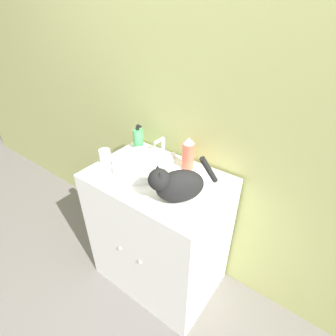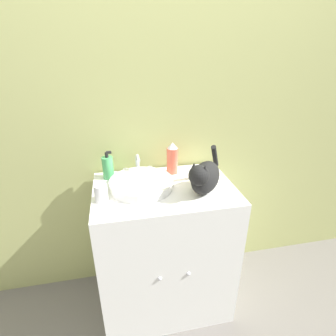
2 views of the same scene
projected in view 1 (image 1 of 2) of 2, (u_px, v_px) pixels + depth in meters
ground_plane at (136, 301)px, 1.79m from camera, size 8.00×8.00×0.00m
wall_back at (190, 100)px, 1.49m from camera, size 6.00×0.05×2.50m
vanity_cabinet at (159, 232)px, 1.73m from camera, size 0.80×0.56×0.89m
sink_basin at (143, 164)px, 1.55m from camera, size 0.36×0.36×0.05m
faucet at (162, 148)px, 1.66m from camera, size 0.19×0.10×0.13m
cat at (177, 184)px, 1.26m from camera, size 0.28×0.32×0.23m
soap_bottle at (138, 139)px, 1.72m from camera, size 0.07×0.07×0.17m
spray_bottle at (188, 154)px, 1.51m from camera, size 0.07×0.07×0.20m
cup at (105, 157)px, 1.58m from camera, size 0.07×0.07×0.09m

